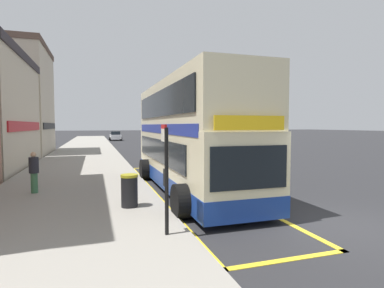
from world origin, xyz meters
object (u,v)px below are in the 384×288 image
at_px(parked_car_white_far, 115,136).
at_px(parked_car_silver_across, 155,135).
at_px(pedestrian_waiting_near_sign, 34,171).
at_px(litter_bin, 129,190).
at_px(bus_stop_sign, 166,169).
at_px(double_decker_bus, 189,140).

bearing_deg(parked_car_white_far, parked_car_silver_across, 21.10).
distance_m(pedestrian_waiting_near_sign, litter_bin, 4.41).
xyz_separation_m(bus_stop_sign, parked_car_white_far, (1.93, 48.49, -0.85)).
xyz_separation_m(double_decker_bus, litter_bin, (-2.68, -2.48, -1.42)).
bearing_deg(double_decker_bus, bus_stop_sign, -112.53).
bearing_deg(litter_bin, double_decker_bus, 42.81).
bearing_deg(bus_stop_sign, parked_car_white_far, 87.72).
distance_m(bus_stop_sign, parked_car_white_far, 48.53).
bearing_deg(double_decker_bus, litter_bin, -137.19).
distance_m(bus_stop_sign, litter_bin, 2.88).
bearing_deg(parked_car_white_far, bus_stop_sign, -93.16).
distance_m(parked_car_white_far, litter_bin, 45.92).
height_order(parked_car_white_far, litter_bin, parked_car_white_far).
bearing_deg(parked_car_silver_across, bus_stop_sign, -99.51).
height_order(bus_stop_sign, parked_car_white_far, bus_stop_sign).
relative_size(parked_car_silver_across, pedestrian_waiting_near_sign, 2.74).
relative_size(double_decker_bus, pedestrian_waiting_near_sign, 6.77).
distance_m(parked_car_silver_across, pedestrian_waiting_near_sign, 47.72).
xyz_separation_m(parked_car_white_far, pedestrian_waiting_near_sign, (-5.66, -42.81, 0.17)).
bearing_deg(double_decker_bus, parked_car_white_far, 90.25).
bearing_deg(parked_car_white_far, double_decker_bus, -90.63).
bearing_deg(litter_bin, bus_stop_sign, -78.12).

